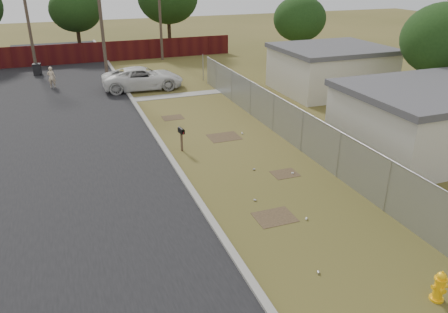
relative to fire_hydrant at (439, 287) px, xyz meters
name	(u,v)px	position (x,y,z in m)	size (l,w,h in m)	color
ground	(241,160)	(-1.36, 10.24, -0.43)	(120.00, 120.00, 0.00)	brown
street	(76,123)	(-8.12, 18.29, -0.41)	(15.10, 60.00, 0.12)	black
chainlink_fence	(292,128)	(1.76, 11.27, 0.37)	(0.10, 27.06, 2.02)	gray
privacy_fence	(72,54)	(-7.36, 35.24, 0.47)	(30.00, 0.12, 1.80)	#41100E
utility_poles	(99,13)	(-5.02, 30.91, 4.26)	(12.60, 8.24, 9.00)	#4D3F33
houses	(376,90)	(8.34, 13.38, 1.13)	(9.30, 17.24, 3.10)	beige
horizon_trees	(148,9)	(-0.52, 33.80, 4.20)	(33.32, 31.94, 7.78)	#302415
fire_hydrant	(439,287)	(0.00, 0.00, 0.00)	(0.44, 0.45, 0.92)	#FFB60D
mailbox	(181,133)	(-3.59, 12.26, 0.49)	(0.24, 0.51, 1.16)	brown
pickup_truck	(143,78)	(-3.10, 24.29, 0.36)	(2.61, 5.67, 1.58)	silver
pedestrian	(52,77)	(-9.20, 27.03, 0.33)	(0.56, 0.36, 1.52)	beige
trash_bin	(37,69)	(-10.27, 31.63, 0.05)	(0.72, 0.78, 0.93)	black
scattered_litter	(274,186)	(-1.17, 7.30, -0.39)	(2.63, 11.40, 0.07)	silver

